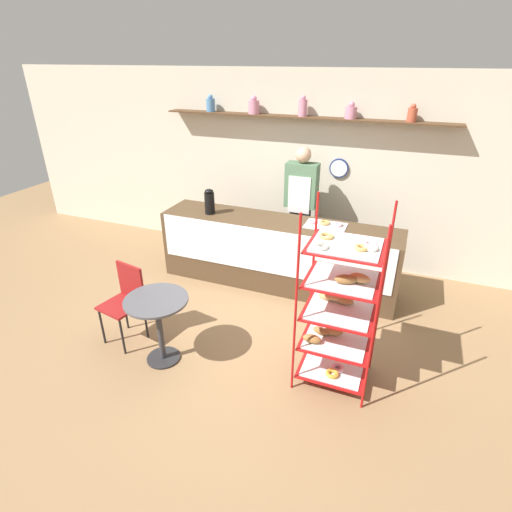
% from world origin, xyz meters
% --- Properties ---
extents(ground_plane, '(14.00, 14.00, 0.00)m').
position_xyz_m(ground_plane, '(0.00, 0.00, 0.00)').
color(ground_plane, olive).
extents(back_wall, '(10.00, 0.30, 2.70)m').
position_xyz_m(back_wall, '(-0.00, 2.22, 1.37)').
color(back_wall, beige).
rests_on(back_wall, ground_plane).
extents(display_counter, '(3.15, 0.66, 0.92)m').
position_xyz_m(display_counter, '(0.00, 1.20, 0.46)').
color(display_counter, '#4C3823').
rests_on(display_counter, ground_plane).
extents(pastry_rack, '(0.68, 0.58, 1.77)m').
position_xyz_m(pastry_rack, '(1.09, -0.32, 0.80)').
color(pastry_rack, '#B71414').
rests_on(pastry_rack, ground_plane).
extents(person_worker, '(0.43, 0.23, 1.78)m').
position_xyz_m(person_worker, '(0.14, 1.75, 0.98)').
color(person_worker, '#282833').
rests_on(person_worker, ground_plane).
extents(cafe_table, '(0.62, 0.62, 0.73)m').
position_xyz_m(cafe_table, '(-0.60, -0.70, 0.55)').
color(cafe_table, '#262628').
rests_on(cafe_table, ground_plane).
extents(cafe_chair, '(0.45, 0.45, 0.87)m').
position_xyz_m(cafe_chair, '(-1.13, -0.51, 0.53)').
color(cafe_chair, black).
rests_on(cafe_chair, ground_plane).
extents(coffee_carafe, '(0.13, 0.13, 0.34)m').
position_xyz_m(coffee_carafe, '(-0.95, 1.13, 1.09)').
color(coffee_carafe, black).
rests_on(coffee_carafe, display_counter).
extents(donut_tray_counter, '(0.51, 0.34, 0.05)m').
position_xyz_m(donut_tray_counter, '(0.60, 1.27, 0.94)').
color(donut_tray_counter, silver).
rests_on(donut_tray_counter, display_counter).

